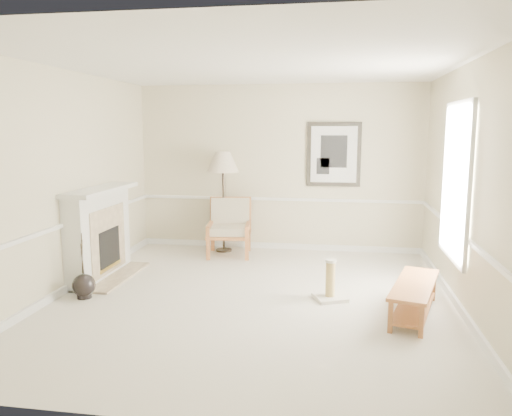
{
  "coord_description": "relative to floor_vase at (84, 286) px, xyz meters",
  "views": [
    {
      "loc": [
        1.01,
        -5.98,
        2.14
      ],
      "look_at": [
        -0.08,
        0.7,
        1.06
      ],
      "focal_mm": 35.0,
      "sensor_mm": 36.0,
      "label": 1
    }
  ],
  "objects": [
    {
      "name": "ground",
      "position": [
        2.13,
        0.3,
        -0.16
      ],
      "size": [
        5.5,
        5.5,
        0.0
      ],
      "primitive_type": "plane",
      "color": "silver",
      "rests_on": "ground"
    },
    {
      "name": "room",
      "position": [
        2.27,
        0.38,
        1.71
      ],
      "size": [
        5.04,
        5.54,
        2.92
      ],
      "color": "beige",
      "rests_on": "ground"
    },
    {
      "name": "fireplace",
      "position": [
        -0.21,
        0.9,
        0.48
      ],
      "size": [
        0.64,
        1.64,
        1.31
      ],
      "color": "white",
      "rests_on": "ground"
    },
    {
      "name": "floor_vase",
      "position": [
        0.0,
        0.0,
        0.0
      ],
      "size": [
        0.29,
        0.29,
        0.85
      ],
      "rotation": [
        0.0,
        0.0,
        0.12
      ],
      "color": "black",
      "rests_on": "ground"
    },
    {
      "name": "armchair",
      "position": [
        1.35,
        2.53,
        0.36
      ],
      "size": [
        0.81,
        0.86,
        0.96
      ],
      "rotation": [
        0.0,
        0.0,
        0.13
      ],
      "color": "#A25734",
      "rests_on": "ground"
    },
    {
      "name": "floor_lamp",
      "position": [
        1.21,
        2.7,
        1.37
      ],
      "size": [
        0.71,
        0.71,
        1.75
      ],
      "rotation": [
        0.0,
        0.0,
        -0.37
      ],
      "color": "black",
      "rests_on": "ground"
    },
    {
      "name": "bench",
      "position": [
        4.06,
        0.05,
        0.11
      ],
      "size": [
        0.76,
        1.43,
        0.39
      ],
      "rotation": [
        0.0,
        0.0,
        -0.27
      ],
      "color": "#A25734",
      "rests_on": "ground"
    },
    {
      "name": "scratching_post",
      "position": [
        3.1,
        0.44,
        0.01
      ],
      "size": [
        0.48,
        0.48,
        0.52
      ],
      "rotation": [
        0.0,
        0.0,
        0.4
      ],
      "color": "beige",
      "rests_on": "ground"
    }
  ]
}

